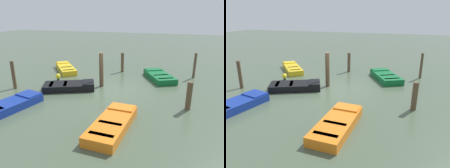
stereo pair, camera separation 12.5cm
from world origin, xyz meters
The scene contains 12 objects.
ground_plane centered at (0.00, 0.00, 0.00)m, with size 80.00×80.00×0.00m, color #475642.
rowboat_orange centered at (1.48, -4.55, 0.22)m, with size 1.43×3.33×0.46m.
rowboat_blue centered at (-3.99, -4.65, 0.22)m, with size 2.04×4.09×0.46m.
rowboat_black centered at (-2.52, -0.82, 0.22)m, with size 3.37×2.52×0.46m.
rowboat_green centered at (2.58, 3.10, 0.22)m, with size 2.66×3.37×0.46m.
rowboat_yellow centered at (-5.03, 3.13, 0.22)m, with size 3.13×3.43×0.46m.
mooring_piling_near_left centered at (-0.83, 0.35, 1.10)m, with size 0.27×0.27×2.20m, color brown.
mooring_piling_mid_left centered at (-0.50, 4.30, 0.77)m, with size 0.24×0.24×1.54m, color brown.
mooring_piling_mid_right centered at (-5.90, -1.71, 0.88)m, with size 0.22×0.22×1.76m, color brown.
mooring_piling_far_right centered at (4.95, 4.24, 0.92)m, with size 0.18×0.18×1.84m, color brown.
mooring_piling_far_left centered at (4.47, -1.62, 0.71)m, with size 0.27×0.27×1.41m, color brown.
marker_buoy centered at (-4.24, 0.67, 0.29)m, with size 0.36×0.36×0.48m.
Camera 1 is at (3.86, -12.02, 4.55)m, focal length 34.30 mm.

